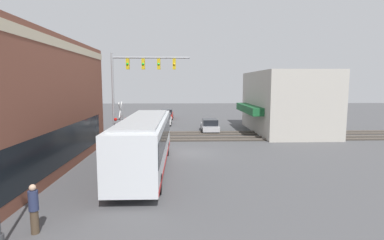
# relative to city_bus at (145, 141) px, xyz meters

# --- Properties ---
(ground_plane) EXTENTS (120.00, 120.00, 0.00)m
(ground_plane) POSITION_rel_city_bus_xyz_m (4.38, -2.80, -1.83)
(ground_plane) COLOR #4C4C4F
(shop_building) EXTENTS (12.49, 8.26, 6.68)m
(shop_building) POSITION_rel_city_bus_xyz_m (14.65, -13.80, 1.50)
(shop_building) COLOR #B2ADA3
(shop_building) RESTS_ON ground
(city_bus) EXTENTS (11.97, 2.59, 3.31)m
(city_bus) POSITION_rel_city_bus_xyz_m (0.00, 0.00, 0.00)
(city_bus) COLOR silver
(city_bus) RESTS_ON ground
(traffic_signal_gantry) EXTENTS (0.42, 6.75, 7.98)m
(traffic_signal_gantry) POSITION_rel_city_bus_xyz_m (7.93, 1.66, 4.13)
(traffic_signal_gantry) COLOR gray
(traffic_signal_gantry) RESTS_ON ground
(crossing_signal) EXTENTS (1.41, 1.18, 3.81)m
(crossing_signal) POSITION_rel_city_bus_xyz_m (7.50, 2.98, 0.47)
(crossing_signal) COLOR gray
(crossing_signal) RESTS_ON ground
(rail_track_near) EXTENTS (2.60, 60.00, 0.15)m
(rail_track_near) POSITION_rel_city_bus_xyz_m (10.38, -2.80, -1.80)
(rail_track_near) COLOR #332D28
(rail_track_near) RESTS_ON ground
(rail_track_far) EXTENTS (2.60, 60.00, 0.15)m
(rail_track_far) POSITION_rel_city_bus_xyz_m (13.58, -2.80, -1.80)
(rail_track_far) COLOR #332D28
(rail_track_far) RESTS_ON ground
(parked_car_silver) EXTENTS (4.32, 1.82, 1.45)m
(parked_car_silver) POSITION_rel_city_bus_xyz_m (14.83, -5.40, -1.15)
(parked_car_silver) COLOR #B7B7BC
(parked_car_silver) RESTS_ON ground
(parked_car_white) EXTENTS (4.25, 1.82, 1.52)m
(parked_car_white) POSITION_rel_city_bus_xyz_m (20.68, -0.00, -1.13)
(parked_car_white) COLOR silver
(parked_car_white) RESTS_ON ground
(parked_car_red) EXTENTS (4.74, 1.82, 1.51)m
(parked_car_red) POSITION_rel_city_bus_xyz_m (27.57, 0.00, -1.12)
(parked_car_red) COLOR #B21E19
(parked_car_red) RESTS_ON ground
(pedestrian_at_crossing) EXTENTS (0.34, 0.34, 1.83)m
(pedestrian_at_crossing) POSITION_rel_city_bus_xyz_m (7.81, 2.05, -0.89)
(pedestrian_at_crossing) COLOR black
(pedestrian_at_crossing) RESTS_ON ground
(pedestrian_by_lamp) EXTENTS (0.34, 0.34, 1.82)m
(pedestrian_by_lamp) POSITION_rel_city_bus_xyz_m (-7.94, 2.99, -0.89)
(pedestrian_by_lamp) COLOR #473828
(pedestrian_by_lamp) RESTS_ON ground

